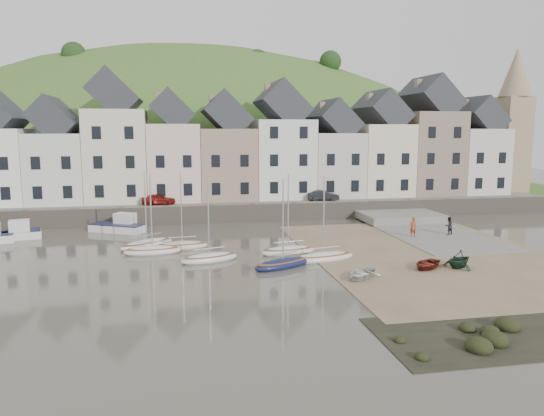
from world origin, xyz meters
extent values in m
plane|color=#4A463A|center=(0.00, 0.00, 0.00)|extent=(160.00, 160.00, 0.00)
cube|color=#405E25|center=(0.00, 32.00, 0.75)|extent=(90.00, 30.00, 1.50)
cube|color=slate|center=(0.00, 20.50, 1.55)|extent=(70.00, 7.00, 0.10)
cube|color=slate|center=(0.00, 17.00, 0.90)|extent=(70.00, 1.20, 1.80)
cube|color=brown|center=(11.00, 0.00, 0.03)|extent=(18.00, 26.00, 0.06)
cube|color=slate|center=(15.00, 8.00, 0.06)|extent=(8.00, 18.00, 0.12)
ellipsoid|color=#405E25|center=(-5.00, 60.00, -18.00)|extent=(134.40, 84.00, 84.00)
cylinder|color=#382619|center=(-22.00, 48.00, 18.00)|extent=(0.50, 0.50, 3.00)
sphere|color=#213D19|center=(-22.00, 48.00, 20.50)|extent=(3.60, 3.60, 3.60)
cylinder|color=#382619|center=(-8.00, 52.00, 18.00)|extent=(0.50, 0.50, 3.00)
sphere|color=#213D19|center=(-8.00, 52.00, 20.50)|extent=(3.60, 3.60, 3.60)
cylinder|color=#382619|center=(6.00, 50.00, 18.00)|extent=(0.50, 0.50, 3.00)
sphere|color=#213D19|center=(6.00, 50.00, 20.50)|extent=(3.60, 3.60, 3.60)
cylinder|color=#382619|center=(18.00, 49.00, 18.00)|extent=(0.50, 0.50, 3.00)
sphere|color=#213D19|center=(18.00, 49.00, 20.50)|extent=(3.60, 3.60, 3.60)
cube|color=white|center=(-26.00, 24.00, 5.50)|extent=(6.00, 8.00, 8.00)
cube|color=silver|center=(-20.05, 24.00, 5.25)|extent=(5.80, 8.00, 7.50)
cube|color=gray|center=(-21.50, 24.00, 11.92)|extent=(0.60, 0.90, 1.40)
cube|color=beige|center=(-13.90, 24.00, 6.50)|extent=(6.40, 8.00, 10.00)
cube|color=gray|center=(-15.50, 24.00, 14.73)|extent=(0.60, 0.90, 1.40)
cube|color=beige|center=(-7.85, 24.00, 5.75)|extent=(5.60, 8.00, 8.50)
cube|color=gray|center=(-9.25, 24.00, 12.82)|extent=(0.60, 0.90, 1.40)
cube|color=gray|center=(-1.90, 24.00, 5.50)|extent=(6.20, 8.00, 8.00)
cube|color=gray|center=(-3.45, 24.00, 12.62)|extent=(0.60, 0.90, 1.40)
cube|color=silver|center=(4.55, 24.00, 6.00)|extent=(6.60, 8.00, 9.00)
cube|color=gray|center=(2.90, 24.00, 13.83)|extent=(0.60, 0.90, 1.40)
cube|color=beige|center=(10.80, 24.00, 5.25)|extent=(5.80, 8.00, 7.50)
cube|color=gray|center=(9.35, 24.00, 11.92)|extent=(0.60, 0.90, 1.40)
cube|color=beige|center=(16.75, 24.00, 5.75)|extent=(6.00, 8.00, 8.50)
cube|color=gray|center=(15.25, 24.00, 13.02)|extent=(0.60, 0.90, 1.40)
cube|color=#826F5E|center=(23.00, 24.00, 6.50)|extent=(6.40, 8.00, 10.00)
cube|color=gray|center=(21.40, 24.00, 14.73)|extent=(0.60, 0.90, 1.40)
cube|color=beige|center=(29.15, 24.00, 5.50)|extent=(5.80, 8.00, 8.00)
cube|color=gray|center=(27.70, 24.00, 12.42)|extent=(0.60, 0.90, 1.40)
cube|color=#997F60|center=(34.55, 24.00, 7.50)|extent=(3.50, 3.50, 12.00)
cone|color=#997F60|center=(34.55, 24.00, 16.50)|extent=(4.00, 4.00, 6.00)
ellipsoid|color=silver|center=(-10.21, 6.66, 0.20)|extent=(4.81, 4.16, 0.84)
ellipsoid|color=brown|center=(-10.21, 6.66, 0.42)|extent=(4.41, 3.81, 0.20)
cylinder|color=#B2B5B7|center=(-10.21, 6.66, 3.30)|extent=(0.10, 0.10, 5.60)
cylinder|color=#B2B5B7|center=(-10.21, 6.66, 0.95)|extent=(2.19, 1.70, 0.08)
ellipsoid|color=silver|center=(-9.68, 4.18, 0.20)|extent=(4.46, 1.80, 0.84)
ellipsoid|color=brown|center=(-9.68, 4.18, 0.42)|extent=(4.10, 1.64, 0.20)
cylinder|color=#B2B5B7|center=(-9.68, 4.18, 3.30)|extent=(0.10, 0.10, 5.60)
cylinder|color=#B2B5B7|center=(-9.68, 4.18, 0.95)|extent=(2.40, 0.25, 0.08)
ellipsoid|color=beige|center=(-7.40, 5.49, 0.20)|extent=(4.17, 1.77, 0.84)
ellipsoid|color=brown|center=(-7.40, 5.49, 0.42)|extent=(3.84, 1.61, 0.20)
cylinder|color=#B2B5B7|center=(-7.40, 5.49, 3.30)|extent=(0.10, 0.10, 5.60)
cylinder|color=#B2B5B7|center=(-7.40, 5.49, 0.95)|extent=(2.24, 0.23, 0.08)
ellipsoid|color=silver|center=(-5.56, 1.06, 0.20)|extent=(4.57, 2.70, 0.84)
ellipsoid|color=brown|center=(-5.56, 1.06, 0.42)|extent=(4.19, 2.47, 0.20)
cylinder|color=#B2B5B7|center=(-5.56, 1.06, 3.30)|extent=(0.10, 0.10, 5.60)
cylinder|color=#B2B5B7|center=(-5.56, 1.06, 0.95)|extent=(2.29, 0.77, 0.08)
ellipsoid|color=silver|center=(0.52, 2.19, 0.20)|extent=(4.48, 2.11, 0.84)
ellipsoid|color=brown|center=(0.52, 2.19, 0.42)|extent=(4.12, 1.92, 0.20)
cylinder|color=#B2B5B7|center=(0.52, 2.19, 3.30)|extent=(0.10, 0.10, 5.60)
cylinder|color=#B2B5B7|center=(0.52, 2.19, 0.95)|extent=(2.35, 0.43, 0.08)
ellipsoid|color=#13193C|center=(-0.66, -1.48, 0.20)|extent=(4.86, 3.40, 0.84)
ellipsoid|color=brown|center=(-0.66, -1.48, 0.42)|extent=(4.46, 3.11, 0.20)
cylinder|color=#B2B5B7|center=(-0.66, -1.48, 3.30)|extent=(0.10, 0.10, 5.60)
cylinder|color=#B2B5B7|center=(-0.66, -1.48, 0.95)|extent=(2.35, 1.20, 0.08)
ellipsoid|color=silver|center=(2.59, -0.26, 0.20)|extent=(5.13, 2.49, 0.84)
ellipsoid|color=brown|center=(2.59, -0.26, 0.42)|extent=(4.72, 2.27, 0.20)
cylinder|color=#B2B5B7|center=(2.59, -0.26, 3.30)|extent=(0.10, 0.10, 5.60)
cylinder|color=#B2B5B7|center=(2.59, -0.26, 0.95)|extent=(2.67, 0.64, 0.08)
cube|color=silver|center=(-21.81, 11.83, 0.35)|extent=(4.92, 2.70, 0.70)
cube|color=#13193C|center=(-21.81, 11.83, 0.72)|extent=(4.84, 2.72, 0.08)
cube|color=silver|center=(-21.13, 11.67, 1.20)|extent=(1.86, 1.53, 1.00)
cube|color=silver|center=(-13.18, 13.53, 0.35)|extent=(5.37, 3.97, 0.70)
cube|color=#13193C|center=(-13.18, 13.53, 0.72)|extent=(5.30, 3.97, 0.08)
cube|color=silver|center=(-12.50, 13.90, 1.20)|extent=(2.17, 1.92, 1.00)
imported|color=silver|center=(3.60, -5.25, 0.35)|extent=(3.38, 3.37, 0.58)
imported|color=black|center=(11.04, -4.19, 0.68)|extent=(3.00, 2.84, 1.24)
imported|color=maroon|center=(8.87, -3.83, 0.35)|extent=(3.44, 3.33, 0.58)
imported|color=#9E3C1C|center=(12.55, 5.90, 0.99)|extent=(0.66, 0.46, 1.73)
imported|color=black|center=(16.14, 6.21, 0.91)|extent=(0.92, 0.82, 1.59)
imported|color=maroon|center=(-9.53, 19.50, 2.20)|extent=(3.65, 1.81, 1.20)
imported|color=black|center=(8.39, 19.50, 2.17)|extent=(3.59, 1.56, 1.15)
cube|color=black|center=(8.00, -15.00, 0.03)|extent=(14.00, 6.00, 0.05)
ellipsoid|color=black|center=(5.81, -16.04, 0.23)|extent=(1.15, 1.26, 0.75)
ellipsoid|color=black|center=(5.48, -14.39, 0.16)|extent=(0.78, 0.86, 0.51)
ellipsoid|color=black|center=(5.96, -16.16, 0.12)|extent=(0.62, 0.69, 0.41)
ellipsoid|color=black|center=(1.77, -15.04, 0.11)|extent=(0.53, 0.59, 0.35)
ellipsoid|color=black|center=(4.71, -16.55, 0.23)|extent=(1.16, 1.28, 0.75)
ellipsoid|color=black|center=(7.44, -14.58, 0.23)|extent=(1.16, 1.27, 0.75)
ellipsoid|color=black|center=(1.94, -16.85, 0.12)|extent=(0.61, 0.67, 0.40)
ellipsoid|color=black|center=(6.22, -15.07, 0.18)|extent=(0.89, 0.98, 0.58)
camera|label=1|loc=(-7.93, -35.52, 9.41)|focal=34.21mm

